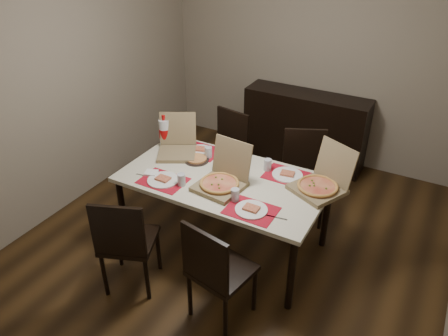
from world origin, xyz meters
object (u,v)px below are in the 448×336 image
Objects in this scene: dining_table at (224,184)px; dip_bowl at (238,166)px; sideboard at (305,128)px; chair_near_left at (126,241)px; soda_bottle at (165,132)px; chair_far_right at (303,172)px; chair_far_left at (226,149)px; pizza_box_center at (222,181)px; chair_near_right at (216,270)px.

dip_bowl is at bearing 82.82° from dining_table.
chair_near_left is (-0.50, -2.80, 0.06)m from sideboard.
sideboard is 1.94m from soda_bottle.
chair_far_right is at bearing 62.73° from chair_near_left.
soda_bottle reaches higher than chair_far_left.
chair_far_right is 1.09m from pizza_box_center.
sideboard is 1.73m from dip_bowl.
soda_bottle is (-1.20, 1.07, 0.38)m from chair_near_right.
dining_table is 1.94× the size of chair_far_left.
chair_near_left is 1.21m from dip_bowl.
dining_table is 0.99m from chair_near_left.
dining_table is 3.97× the size of pizza_box_center.
soda_bottle is at bearing -156.31° from chair_far_right.
dip_bowl is (-0.35, 1.03, 0.25)m from chair_near_right.
chair_near_right is at bearing -83.79° from sideboard.
chair_far_left is (-0.04, 1.75, 0.00)m from chair_near_left.
dip_bowl is 0.34× the size of soda_bottle.
dining_table is 16.12× the size of dip_bowl.
dining_table is (-0.08, -1.92, 0.23)m from sideboard.
dip_bowl is 0.86m from soda_bottle.
chair_far_right reaches higher than dip_bowl.
sideboard is 1.61× the size of chair_near_right.
sideboard is at bearing 87.52° from dining_table.
dining_table is 1.00m from chair_far_left.
soda_bottle is (-1.28, -0.56, 0.38)m from chair_far_right.
sideboard reaches higher than dining_table.
soda_bottle reaches higher than dip_bowl.
pizza_box_center is 0.36m from dip_bowl.
dining_table is at bearing 64.72° from chair_near_left.
chair_near_left is at bearing -117.27° from chair_far_right.
sideboard is 13.43× the size of dip_bowl.
chair_near_right and chair_far_right have the same top height.
chair_near_left is (-0.42, -0.88, -0.17)m from dining_table.
dip_bowl is at bearing -91.87° from sideboard.
chair_near_left is 2.05× the size of pizza_box_center.
pizza_box_center is (0.05, -0.14, 0.12)m from dining_table.
soda_bottle is at bearing 177.20° from dip_bowl.
sideboard is 1.16m from chair_far_right.
dining_table is 1.94× the size of chair_near_right.
dip_bowl is (-0.02, 0.36, -0.04)m from pizza_box_center.
chair_far_left is at bearing 116.46° from chair_near_right.
dining_table is 0.88m from soda_bottle.
chair_far_left is (-0.84, 1.68, 0.00)m from chair_near_right.
pizza_box_center is at bearing -63.17° from chair_far_left.
chair_near_left is 0.93m from pizza_box_center.
dip_bowl is (0.03, 0.22, 0.08)m from dining_table.
chair_near_right is 1.12m from dip_bowl.
chair_far_left is at bearing 116.83° from pizza_box_center.
dip_bowl is at bearing -53.30° from chair_far_left.
chair_far_right reaches higher than dining_table.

